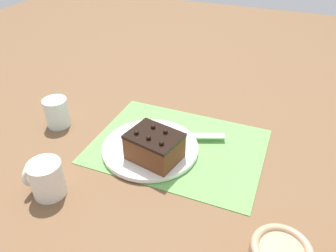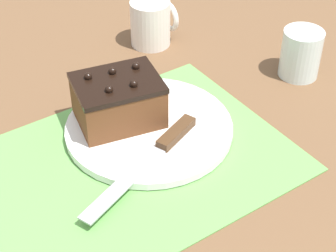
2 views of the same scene
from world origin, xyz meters
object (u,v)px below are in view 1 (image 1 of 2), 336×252
(chocolate_cake, at_px, (154,146))
(cake_plate, at_px, (150,148))
(serving_knife, at_px, (165,134))
(coffee_mug, at_px, (46,179))
(drinking_glass, at_px, (57,113))

(chocolate_cake, bearing_deg, cake_plate, -51.77)
(cake_plate, bearing_deg, chocolate_cake, 128.23)
(serving_knife, bearing_deg, coffee_mug, -52.87)
(chocolate_cake, distance_m, serving_knife, 0.10)
(drinking_glass, height_order, coffee_mug, coffee_mug)
(chocolate_cake, distance_m, drinking_glass, 0.34)
(chocolate_cake, bearing_deg, serving_knife, -84.04)
(cake_plate, bearing_deg, drinking_glass, -1.96)
(drinking_glass, bearing_deg, coffee_mug, 123.06)
(cake_plate, relative_size, coffee_mug, 2.96)
(serving_knife, bearing_deg, chocolate_cake, -15.72)
(cake_plate, height_order, coffee_mug, coffee_mug)
(coffee_mug, bearing_deg, cake_plate, -123.89)
(serving_knife, distance_m, drinking_glass, 0.33)
(serving_knife, bearing_deg, cake_plate, -40.71)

